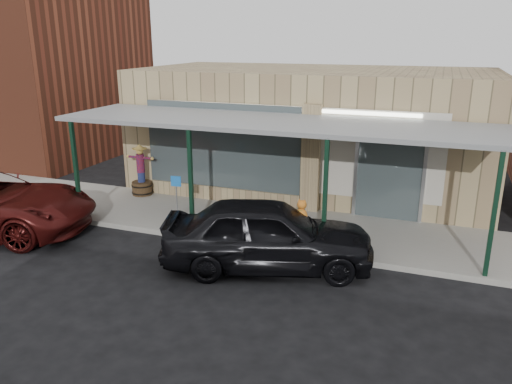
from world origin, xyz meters
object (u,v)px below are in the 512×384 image
(barrel_pumpkin, at_px, (278,217))
(handicap_sign, at_px, (177,194))
(barrel_scarecrow, at_px, (141,178))
(parked_sedan, at_px, (268,234))

(barrel_pumpkin, height_order, handicap_sign, handicap_sign)
(barrel_pumpkin, bearing_deg, handicap_sign, -161.21)
(barrel_scarecrow, distance_m, barrel_pumpkin, 5.32)
(barrel_scarecrow, xyz_separation_m, parked_sedan, (5.69, -3.50, 0.11))
(handicap_sign, bearing_deg, barrel_scarecrow, 133.12)
(handicap_sign, height_order, parked_sedan, parked_sedan)
(barrel_pumpkin, xyz_separation_m, parked_sedan, (0.51, -2.34, 0.44))
(barrel_scarecrow, bearing_deg, handicap_sign, -16.33)
(barrel_scarecrow, xyz_separation_m, handicap_sign, (2.49, -2.08, 0.33))
(handicap_sign, relative_size, parked_sedan, 0.27)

